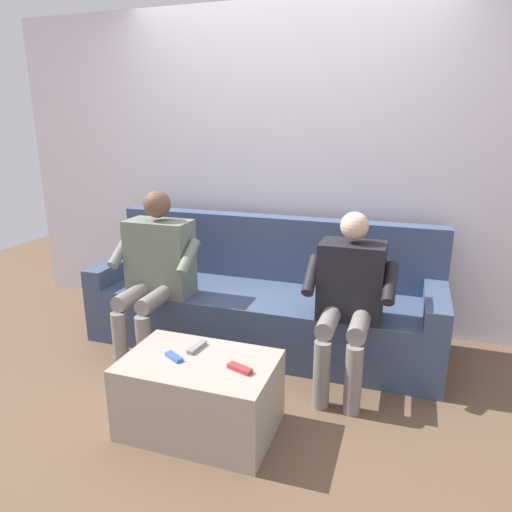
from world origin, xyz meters
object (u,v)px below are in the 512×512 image
object	(u,v)px
remote_gray	(197,347)
remote_blue	(174,357)
remote_red	(240,368)
person_left_seated	(349,292)
couch	(264,303)
coffee_table	(200,394)
person_right_seated	(156,265)

from	to	relation	value
remote_gray	remote_blue	bearing A→B (deg)	-19.89
remote_red	person_left_seated	bearing A→B (deg)	-100.77
couch	remote_blue	xyz separation A→B (m)	(0.13, 1.16, 0.12)
remote_red	remote_blue	xyz separation A→B (m)	(0.37, -0.00, -0.00)
coffee_table	remote_gray	xyz separation A→B (m)	(0.06, -0.11, 0.22)
person_left_seated	remote_gray	size ratio (longest dim) A/B	7.36
person_left_seated	person_right_seated	size ratio (longest dim) A/B	0.94
remote_gray	coffee_table	bearing A→B (deg)	36.98
couch	person_right_seated	size ratio (longest dim) A/B	2.19
couch	coffee_table	bearing A→B (deg)	90.00
couch	person_right_seated	distance (m)	0.85
remote_blue	couch	bearing A→B (deg)	-66.94
coffee_table	person_right_seated	bearing A→B (deg)	-47.64
coffee_table	person_right_seated	world-z (taller)	person_right_seated
coffee_table	person_right_seated	xyz separation A→B (m)	(0.67, -0.73, 0.44)
remote_red	coffee_table	bearing A→B (deg)	11.48
coffee_table	person_right_seated	distance (m)	1.09
remote_red	remote_blue	size ratio (longest dim) A/B	1.13
remote_red	remote_blue	bearing A→B (deg)	17.82
coffee_table	remote_gray	size ratio (longest dim) A/B	5.39
person_right_seated	remote_red	world-z (taller)	person_right_seated
couch	remote_red	distance (m)	1.19
person_left_seated	remote_red	size ratio (longest dim) A/B	8.04
remote_gray	couch	bearing A→B (deg)	-175.91
couch	coffee_table	size ratio (longest dim) A/B	3.17
person_right_seated	remote_red	size ratio (longest dim) A/B	8.53
coffee_table	remote_red	world-z (taller)	remote_red
couch	remote_gray	bearing A→B (deg)	86.56
couch	remote_gray	distance (m)	1.03
remote_blue	coffee_table	bearing A→B (deg)	-139.51
person_right_seated	remote_gray	world-z (taller)	person_right_seated
person_right_seated	remote_gray	size ratio (longest dim) A/B	7.81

